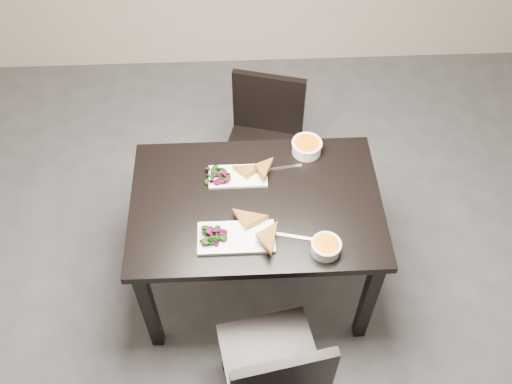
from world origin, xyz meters
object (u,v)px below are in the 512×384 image
soup_bowl_near (326,246)px  plate_far (238,176)px  chair_far (264,137)px  table (256,214)px  chair_near (275,371)px  plate_near (236,237)px  soup_bowl_far (307,146)px

soup_bowl_near → plate_far: soup_bowl_near is taller
chair_far → plate_far: bearing=-91.6°
table → soup_bowl_near: (0.30, -0.29, 0.13)m
plate_far → chair_far: bearing=73.1°
chair_near → plate_near: chair_near is taller
table → plate_near: size_ratio=3.45×
chair_near → plate_near: (-0.15, 0.52, 0.27)m
table → soup_bowl_far: (0.27, 0.31, 0.14)m
table → plate_near: bearing=-115.2°
chair_far → soup_bowl_near: chair_far is taller
plate_near → plate_far: size_ratio=1.22×
table → soup_bowl_far: soup_bowl_far is taller
plate_far → soup_bowl_far: size_ratio=1.83×
chair_far → plate_far: chair_far is taller
table → soup_bowl_near: bearing=-44.7°
table → chair_near: chair_near is taller
soup_bowl_near → soup_bowl_far: bearing=92.3°
chair_far → soup_bowl_far: bearing=-47.6°
table → plate_near: plate_near is taller
plate_near → plate_far: 0.36m
plate_far → soup_bowl_far: (0.35, 0.16, 0.03)m
soup_bowl_far → plate_near: bearing=-125.5°
soup_bowl_near → plate_far: 0.58m
chair_near → soup_bowl_near: 0.58m
chair_far → plate_near: size_ratio=2.44×
chair_near → plate_far: chair_near is taller
chair_far → plate_near: bearing=-86.0°
plate_near → table: bearing=64.8°
chair_near → soup_bowl_far: chair_near is taller
table → plate_far: size_ratio=4.20×
chair_near → plate_near: size_ratio=2.44×
chair_near → plate_near: 0.60m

